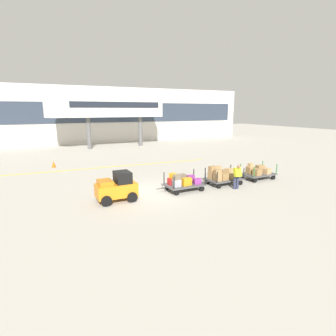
% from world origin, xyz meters
% --- Properties ---
extents(ground_plane, '(120.00, 120.00, 0.00)m').
position_xyz_m(ground_plane, '(0.00, 0.00, 0.00)').
color(ground_plane, '#B2ADA0').
extents(apron_lead_line, '(19.99, 1.34, 0.01)m').
position_xyz_m(apron_lead_line, '(-1.38, 8.25, 0.00)').
color(apron_lead_line, yellow).
rests_on(apron_lead_line, ground_plane).
extents(terminal_building, '(52.76, 2.51, 8.00)m').
position_xyz_m(terminal_building, '(0.00, 25.98, 4.00)').
color(terminal_building, beige).
rests_on(terminal_building, ground_plane).
extents(jet_bridge, '(14.42, 3.00, 6.49)m').
position_xyz_m(jet_bridge, '(1.70, 19.99, 5.13)').
color(jet_bridge, silver).
rests_on(jet_bridge, ground_plane).
extents(baggage_tug, '(2.12, 1.25, 1.58)m').
position_xyz_m(baggage_tug, '(-2.24, -0.55, 0.75)').
color(baggage_tug, orange).
rests_on(baggage_tug, ground_plane).
extents(baggage_cart_lead, '(3.01, 1.43, 1.12)m').
position_xyz_m(baggage_cart_lead, '(1.82, -0.47, 0.54)').
color(baggage_cart_lead, '#4C4C4F').
rests_on(baggage_cart_lead, ground_plane).
extents(baggage_cart_middle, '(3.01, 1.43, 1.23)m').
position_xyz_m(baggage_cart_middle, '(4.81, -0.36, 0.60)').
color(baggage_cart_middle, '#4C4C4F').
rests_on(baggage_cart_middle, ground_plane).
extents(baggage_cart_tail, '(3.01, 1.43, 1.13)m').
position_xyz_m(baggage_cart_tail, '(7.90, -0.40, 0.52)').
color(baggage_cart_tail, '#4C4C4F').
rests_on(baggage_cart_tail, ground_plane).
extents(baggage_handler, '(0.46, 0.48, 1.56)m').
position_xyz_m(baggage_handler, '(4.93, -1.67, 0.87)').
color(baggage_handler, '#2D334C').
rests_on(baggage_handler, ground_plane).
extents(safety_cone_near, '(0.36, 0.36, 0.55)m').
position_xyz_m(safety_cone_near, '(-4.77, 10.16, 0.28)').
color(safety_cone_near, '#EA590F').
rests_on(safety_cone_near, ground_plane).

